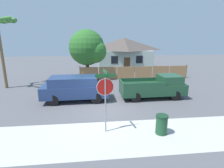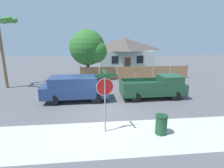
{
  "view_description": "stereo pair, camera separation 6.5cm",
  "coord_description": "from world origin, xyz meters",
  "px_view_note": "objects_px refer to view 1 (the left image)",
  "views": [
    {
      "loc": [
        -0.56,
        -11.01,
        4.52
      ],
      "look_at": [
        0.68,
        0.37,
        1.6
      ],
      "focal_mm": 28.0,
      "sensor_mm": 36.0,
      "label": 1
    },
    {
      "loc": [
        -0.5,
        -11.02,
        4.52
      ],
      "look_at": [
        0.68,
        0.37,
        1.6
      ],
      "focal_mm": 28.0,
      "sensor_mm": 36.0,
      "label": 2
    }
  ],
  "objects_px": {
    "oak_tree": "(88,48)",
    "stop_sign": "(105,91)",
    "red_suv": "(75,88)",
    "orange_pickup": "(155,87)",
    "house": "(124,53)",
    "trash_bin": "(162,124)"
  },
  "relations": [
    {
      "from": "orange_pickup",
      "to": "stop_sign",
      "type": "height_order",
      "value": "stop_sign"
    },
    {
      "from": "orange_pickup",
      "to": "trash_bin",
      "type": "distance_m",
      "value": 5.61
    },
    {
      "from": "red_suv",
      "to": "orange_pickup",
      "type": "bearing_deg",
      "value": -1.37
    },
    {
      "from": "house",
      "to": "orange_pickup",
      "type": "height_order",
      "value": "house"
    },
    {
      "from": "red_suv",
      "to": "stop_sign",
      "type": "bearing_deg",
      "value": -69.59
    },
    {
      "from": "stop_sign",
      "to": "trash_bin",
      "type": "height_order",
      "value": "stop_sign"
    },
    {
      "from": "red_suv",
      "to": "oak_tree",
      "type": "bearing_deg",
      "value": 81.7
    },
    {
      "from": "red_suv",
      "to": "trash_bin",
      "type": "xyz_separation_m",
      "value": [
        4.66,
        -5.37,
        -0.53
      ]
    },
    {
      "from": "house",
      "to": "red_suv",
      "type": "xyz_separation_m",
      "value": [
        -6.34,
        -15.1,
        -1.47
      ]
    },
    {
      "from": "house",
      "to": "trash_bin",
      "type": "distance_m",
      "value": 20.63
    },
    {
      "from": "red_suv",
      "to": "trash_bin",
      "type": "bearing_deg",
      "value": -50.49
    },
    {
      "from": "trash_bin",
      "to": "orange_pickup",
      "type": "bearing_deg",
      "value": 73.88
    },
    {
      "from": "house",
      "to": "red_suv",
      "type": "height_order",
      "value": "house"
    },
    {
      "from": "stop_sign",
      "to": "trash_bin",
      "type": "bearing_deg",
      "value": -19.2
    },
    {
      "from": "orange_pickup",
      "to": "trash_bin",
      "type": "bearing_deg",
      "value": -107.55
    },
    {
      "from": "red_suv",
      "to": "orange_pickup",
      "type": "height_order",
      "value": "red_suv"
    },
    {
      "from": "red_suv",
      "to": "stop_sign",
      "type": "distance_m",
      "value": 5.35
    },
    {
      "from": "house",
      "to": "oak_tree",
      "type": "height_order",
      "value": "oak_tree"
    },
    {
      "from": "oak_tree",
      "to": "stop_sign",
      "type": "bearing_deg",
      "value": -85.32
    },
    {
      "from": "oak_tree",
      "to": "stop_sign",
      "type": "relative_size",
      "value": 1.8
    },
    {
      "from": "house",
      "to": "red_suv",
      "type": "relative_size",
      "value": 1.79
    },
    {
      "from": "red_suv",
      "to": "trash_bin",
      "type": "distance_m",
      "value": 7.13
    }
  ]
}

